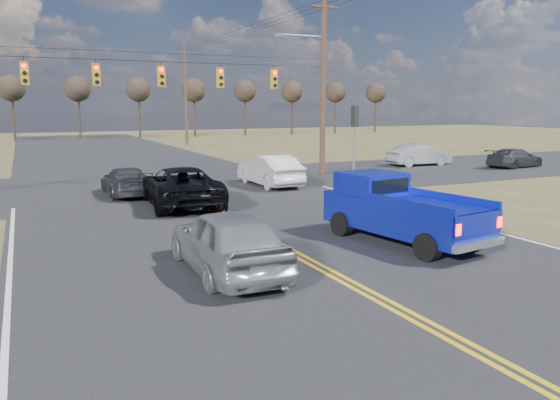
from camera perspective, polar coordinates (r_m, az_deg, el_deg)
name	(u,v)px	position (r m, az deg, el deg)	size (l,w,h in m)	color
ground	(374,298)	(11.53, 9.82, -10.03)	(160.00, 160.00, 0.00)	brown
road_main	(217,213)	(20.24, -6.62, -1.34)	(14.00, 120.00, 0.02)	#28282B
road_cross	(165,185)	(27.84, -11.92, 1.55)	(120.00, 12.00, 0.02)	#28282B
signal_gantry	(173,81)	(27.51, -11.15, 12.06)	(19.60, 4.83, 10.00)	#473323
utility_poles	(166,77)	(26.63, -11.80, 12.47)	(19.60, 58.32, 10.00)	#473323
treeline	(128,77)	(36.39, -15.61, 12.29)	(87.00, 117.80, 7.40)	#33261C
pickup_truck	(399,210)	(16.01, 12.35, -1.07)	(2.66, 5.33, 1.91)	black
silver_suv	(227,240)	(12.84, -5.52, -4.22)	(1.85, 4.59, 1.56)	gray
black_suv	(181,186)	(21.75, -10.33, 1.41)	(2.58, 5.59, 1.55)	black
white_car_queue	(270,170)	(26.85, -1.10, 3.13)	(1.64, 4.69, 1.55)	silver
dgrey_car_queue	(126,181)	(24.88, -15.77, 1.88)	(1.74, 4.28, 1.24)	#35363A
cross_car_east_near	(419,155)	(37.19, 14.34, 4.58)	(4.33, 1.51, 1.43)	#9E9FA6
cross_car_east_far	(515,158)	(38.02, 23.32, 4.06)	(4.26, 1.73, 1.24)	#303034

